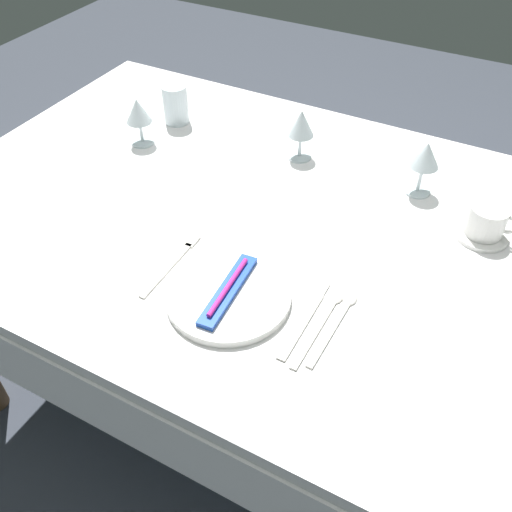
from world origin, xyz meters
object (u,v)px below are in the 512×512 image
spoon_dessert (338,319)px  wine_glass_centre (301,126)px  dinner_knife (304,321)px  wine_glass_left (425,158)px  drink_tumbler (176,106)px  dinner_plate (228,295)px  toothbrush_package (228,290)px  coffee_cup_left (487,220)px  wine_glass_right (138,113)px  spoon_soup (323,318)px  fork_outer (173,262)px

spoon_dessert → wine_glass_centre: wine_glass_centre is taller
dinner_knife → spoon_dessert: spoon_dessert is taller
wine_glass_left → drink_tumbler: 0.74m
dinner_plate → spoon_dessert: size_ratio=1.20×
toothbrush_package → drink_tumbler: 0.74m
wine_glass_centre → coffee_cup_left: bearing=-11.4°
dinner_plate → wine_glass_right: bearing=141.8°
dinner_plate → wine_glass_centre: (-0.09, 0.55, 0.09)m
spoon_soup → wine_glass_centre: wine_glass_centre is taller
wine_glass_centre → drink_tumbler: size_ratio=1.23×
wine_glass_left → wine_glass_centre: bearing=179.1°
dinner_knife → spoon_dessert: (0.06, 0.04, -0.00)m
coffee_cup_left → wine_glass_left: size_ratio=0.79×
drink_tumbler → dinner_plate: bearing=-48.0°
wine_glass_right → toothbrush_package: bearing=-38.2°
coffee_cup_left → drink_tumbler: size_ratio=0.98×
dinner_plate → wine_glass_right: 0.66m
fork_outer → wine_glass_right: size_ratio=1.61×
drink_tumbler → spoon_dessert: bearing=-34.9°
toothbrush_package → dinner_knife: size_ratio=0.95×
toothbrush_package → coffee_cup_left: 0.61m
dinner_knife → spoon_soup: 0.04m
wine_glass_left → wine_glass_right: size_ratio=1.05×
wine_glass_centre → fork_outer: bearing=-97.5°
drink_tumbler → toothbrush_package: bearing=-48.0°
fork_outer → drink_tumbler: 0.62m
spoon_soup → coffee_cup_left: bearing=60.9°
dinner_knife → toothbrush_package: bearing=-174.4°
toothbrush_package → spoon_dessert: bearing=13.3°
fork_outer → drink_tumbler: size_ratio=1.90×
dinner_plate → wine_glass_left: size_ratio=1.81×
toothbrush_package → coffee_cup_left: coffee_cup_left is taller
dinner_knife → spoon_soup: bearing=37.4°
wine_glass_centre → wine_glass_right: size_ratio=1.04×
drink_tumbler → wine_glass_left: bearing=-0.8°
dinner_plate → coffee_cup_left: coffee_cup_left is taller
fork_outer → wine_glass_right: (-0.36, 0.37, 0.09)m
toothbrush_package → drink_tumbler: bearing=132.0°
spoon_soup → drink_tumbler: drink_tumbler is taller
wine_glass_left → dinner_plate: bearing=-113.8°
dinner_plate → fork_outer: bearing=167.8°
coffee_cup_left → wine_glass_centre: bearing=168.6°
toothbrush_package → wine_glass_right: size_ratio=1.57×
fork_outer → wine_glass_centre: size_ratio=1.54×
spoon_dessert → wine_glass_left: bearing=87.7°
coffee_cup_left → spoon_soup: bearing=-119.1°
spoon_soup → wine_glass_left: wine_glass_left is taller
dinner_plate → toothbrush_package: (-0.00, 0.00, 0.02)m
wine_glass_centre → drink_tumbler: wine_glass_centre is taller
dinner_plate → spoon_dessert: (0.22, 0.05, -0.01)m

